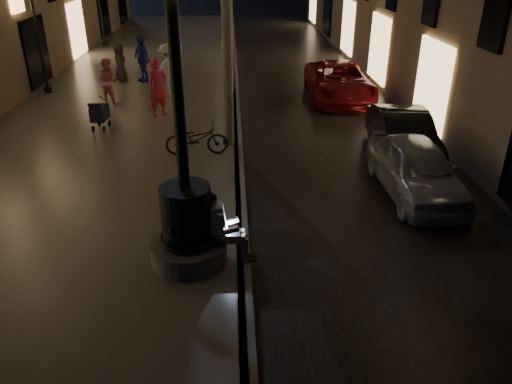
{
  "coord_description": "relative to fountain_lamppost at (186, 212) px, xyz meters",
  "views": [
    {
      "loc": [
        -0.14,
        -5.78,
        5.45
      ],
      "look_at": [
        0.28,
        3.0,
        1.08
      ],
      "focal_mm": 35.0,
      "sensor_mm": 36.0,
      "label": 1
    }
  ],
  "objects": [
    {
      "name": "ground",
      "position": [
        1.0,
        13.0,
        -1.21
      ],
      "size": [
        120.0,
        120.0,
        0.0
      ],
      "primitive_type": "plane",
      "color": "black",
      "rests_on": "ground"
    },
    {
      "name": "car_front",
      "position": [
        5.2,
        2.93,
        -0.55
      ],
      "size": [
        1.67,
        3.93,
        1.32
      ],
      "primitive_type": "imported",
      "rotation": [
        0.0,
        0.0,
        0.03
      ],
      "color": "#AAADB2",
      "rests_on": "ground"
    },
    {
      "name": "lamp_left_b",
      "position": [
        -6.4,
        12.0,
        2.02
      ],
      "size": [
        0.36,
        0.36,
        4.81
      ],
      "color": "black",
      "rests_on": "promenade"
    },
    {
      "name": "pedestrian_red",
      "position": [
        -1.61,
        8.76,
        -0.05
      ],
      "size": [
        0.84,
        0.78,
        1.92
      ],
      "primitive_type": "imported",
      "rotation": [
        0.0,
        0.0,
        0.63
      ],
      "color": "red",
      "rests_on": "promenade"
    },
    {
      "name": "cobble_lane",
      "position": [
        4.0,
        13.0,
        -1.2
      ],
      "size": [
        6.0,
        45.0,
        0.02
      ],
      "primitive_type": "cube",
      "color": "black",
      "rests_on": "ground"
    },
    {
      "name": "car_second",
      "position": [
        5.66,
        5.35,
        -0.57
      ],
      "size": [
        1.56,
        3.98,
        1.29
      ],
      "primitive_type": "imported",
      "rotation": [
        0.0,
        0.0,
        -0.05
      ],
      "color": "black",
      "rests_on": "ground"
    },
    {
      "name": "car_third",
      "position": [
        5.0,
        11.21,
        -0.53
      ],
      "size": [
        2.44,
        5.01,
        1.37
      ],
      "primitive_type": "imported",
      "rotation": [
        0.0,
        0.0,
        -0.03
      ],
      "color": "maroon",
      "rests_on": "ground"
    },
    {
      "name": "bicycle",
      "position": [
        -0.15,
        5.22,
        -0.56
      ],
      "size": [
        1.74,
        0.67,
        0.9
      ],
      "primitive_type": "imported",
      "rotation": [
        0.0,
        0.0,
        1.61
      ],
      "color": "black",
      "rests_on": "promenade"
    },
    {
      "name": "pedestrian_blue",
      "position": [
        -2.9,
        13.63,
        -0.07
      ],
      "size": [
        1.06,
        1.15,
        1.89
      ],
      "primitive_type": "imported",
      "rotation": [
        0.0,
        0.0,
        5.4
      ],
      "color": "navy",
      "rests_on": "promenade"
    },
    {
      "name": "curb_strip",
      "position": [
        1.0,
        13.0,
        -1.11
      ],
      "size": [
        0.25,
        45.0,
        0.2
      ],
      "primitive_type": "cube",
      "color": "#59595B",
      "rests_on": "ground"
    },
    {
      "name": "stroller",
      "position": [
        -3.3,
        7.49,
        -0.5
      ],
      "size": [
        0.49,
        1.02,
        1.03
      ],
      "rotation": [
        0.0,
        0.0,
        -0.09
      ],
      "color": "black",
      "rests_on": "promenade"
    },
    {
      "name": "promenade",
      "position": [
        -3.0,
        13.0,
        -1.11
      ],
      "size": [
        8.0,
        45.0,
        0.2
      ],
      "primitive_type": "cube",
      "color": "#625D57",
      "rests_on": "ground"
    },
    {
      "name": "pedestrian_dark",
      "position": [
        -3.85,
        13.77,
        -0.23
      ],
      "size": [
        0.69,
        0.88,
        1.57
      ],
      "primitive_type": "imported",
      "rotation": [
        0.0,
        0.0,
        1.85
      ],
      "color": "#333338",
      "rests_on": "promenade"
    },
    {
      "name": "seated_man_laptop",
      "position": [
        0.61,
        0.0,
        -0.29
      ],
      "size": [
        1.01,
        0.34,
        1.38
      ],
      "color": "tan",
      "rests_on": "promenade"
    },
    {
      "name": "lamp_curb_b",
      "position": [
        0.7,
        14.0,
        2.02
      ],
      "size": [
        0.36,
        0.36,
        4.81
      ],
      "color": "black",
      "rests_on": "promenade"
    },
    {
      "name": "pedestrian_pink",
      "position": [
        -3.63,
        10.38,
        -0.19
      ],
      "size": [
        0.97,
        0.88,
        1.64
      ],
      "primitive_type": "imported",
      "rotation": [
        0.0,
        0.0,
        2.75
      ],
      "color": "#DB7385",
      "rests_on": "promenade"
    },
    {
      "name": "fountain_lamppost",
      "position": [
        0.0,
        0.0,
        0.0
      ],
      "size": [
        1.4,
        1.4,
        5.21
      ],
      "color": "#59595B",
      "rests_on": "promenade"
    },
    {
      "name": "pedestrian_white",
      "position": [
        -1.57,
        11.51,
        -0.04
      ],
      "size": [
        1.43,
        1.35,
        1.94
      ],
      "primitive_type": "imported",
      "rotation": [
        0.0,
        0.0,
        3.82
      ],
      "color": "silver",
      "rests_on": "promenade"
    },
    {
      "name": "lamp_curb_a",
      "position": [
        0.7,
        6.0,
        2.02
      ],
      "size": [
        0.36,
        0.36,
        4.81
      ],
      "color": "black",
      "rests_on": "promenade"
    }
  ]
}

